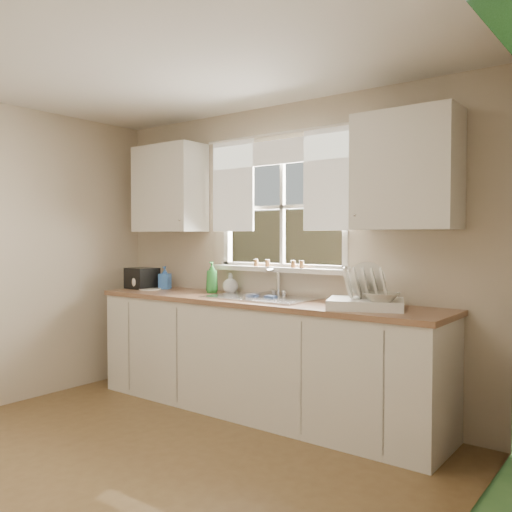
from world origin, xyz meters
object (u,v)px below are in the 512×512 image
Objects in this scene: dish_rack at (366,298)px; cup at (139,284)px; black_appliance at (142,278)px; soap_bottle_a at (212,277)px.

cup is (-2.32, -0.01, -0.02)m from dish_rack.
black_appliance reaches higher than cup.
soap_bottle_a is at bearing 174.59° from dish_rack.
cup is at bearing -179.85° from dish_rack.
black_appliance is at bearing 168.00° from soap_bottle_a.
dish_rack is 2.32m from cup.
black_appliance is (-2.34, 0.05, 0.03)m from dish_rack.
soap_bottle_a is 2.06× the size of cup.
soap_bottle_a is 0.80m from cup.
black_appliance is (-0.81, -0.09, -0.04)m from soap_bottle_a.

